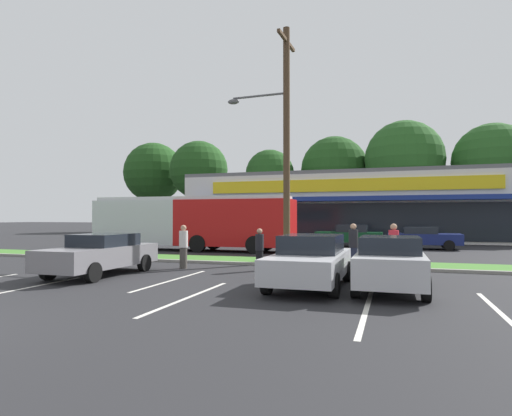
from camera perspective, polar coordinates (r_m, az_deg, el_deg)
The scene contains 27 objects.
grass_median at distance 20.52m, azimuth -7.96°, elevation -6.73°, with size 56.00×2.20×0.12m, color #427A2D.
curb_lip at distance 19.44m, azimuth -9.54°, elevation -7.04°, with size 56.00×0.24×0.12m, color gray.
parking_stripe_1 at distance 13.97m, azimuth -29.08°, elevation -9.48°, with size 0.12×4.80×0.01m, color silver.
parking_stripe_2 at distance 14.24m, azimuth -11.10°, elevation -9.44°, with size 0.12×4.80×0.01m, color silver.
parking_stripe_3 at distance 11.24m, azimuth -8.95°, elevation -11.69°, with size 0.12×4.80×0.01m, color silver.
parking_stripe_4 at distance 9.88m, azimuth 14.48°, elevation -13.15°, with size 0.12×4.80×0.01m, color silver.
parking_stripe_5 at distance 10.76m, azimuth 29.83°, elevation -12.03°, with size 0.12×4.80×0.01m, color silver.
storefront_building at distance 40.20m, azimuth 12.59°, elevation 0.13°, with size 28.34×12.61×5.87m.
tree_far_left at distance 60.07m, azimuth -13.52°, elevation 4.64°, with size 8.08×8.08×12.12m.
tree_left at distance 53.95m, azimuth -7.65°, elevation 5.05°, with size 7.25×7.25×11.50m.
tree_mid_left at distance 49.96m, azimuth 1.86°, elevation 4.55°, with size 5.68×5.68×9.88m.
tree_mid at distance 51.05m, azimuth 10.45°, elevation 5.04°, with size 7.81×7.81×11.46m.
tree_mid_right at distance 48.95m, azimuth 19.22°, elevation 6.12°, with size 8.40×8.40×12.40m.
tree_right at distance 49.63m, azimuth 29.08°, elevation 5.39°, with size 7.86×7.86×11.52m.
utility_pole at distance 19.48m, azimuth 3.72°, elevation 9.45°, with size 3.03×2.40×10.59m.
city_bus at distance 26.24m, azimuth -8.56°, elevation -1.78°, with size 12.56×2.78×3.25m.
bus_stop_bench at distance 21.46m, azimuth -22.22°, elevation -5.22°, with size 1.60×0.45×0.95m.
car_0 at distance 12.69m, azimuth 7.32°, elevation -6.95°, with size 2.00×4.74×1.52m.
car_1 at distance 16.00m, azimuth -20.03°, elevation -5.76°, with size 1.95×4.65×1.45m.
car_2 at distance 28.91m, azimuth 21.47°, elevation -3.70°, with size 4.34×2.01×1.39m.
car_3 at distance 12.51m, azimuth 17.50°, elevation -6.95°, with size 1.89×4.45×1.51m.
car_4 at distance 31.39m, azimuth -6.10°, elevation -3.56°, with size 4.75×1.93×1.40m.
car_5 at distance 30.05m, azimuth 12.41°, elevation -3.59°, with size 4.45×1.95×1.49m.
pedestrian_near_bench at distance 16.96m, azimuth 12.89°, elevation -5.04°, with size 0.36×0.36×1.79m.
pedestrian_by_pole at distance 17.18m, azimuth -9.68°, elevation -5.11°, with size 0.35×0.35×1.73m.
pedestrian_mid at distance 16.24m, azimuth 0.47°, elevation -5.57°, with size 0.32×0.32×1.61m.
pedestrian_far at distance 16.39m, azimuth 17.94°, elevation -5.13°, with size 0.36×0.36×1.80m.
Camera 1 is at (8.90, -4.39, 2.07)m, focal length 29.92 mm.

